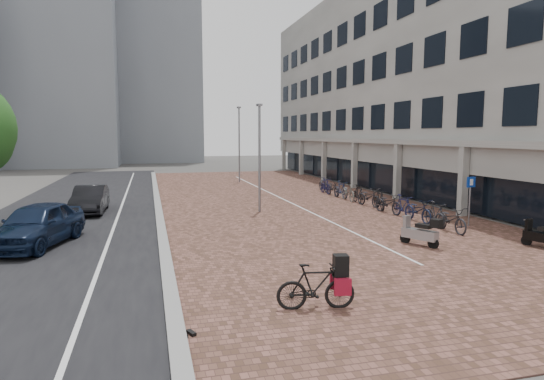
# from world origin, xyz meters

# --- Properties ---
(ground) EXTENTS (140.00, 140.00, 0.00)m
(ground) POSITION_xyz_m (0.00, 0.00, 0.00)
(ground) COLOR #474442
(ground) RESTS_ON ground
(plaza_brick) EXTENTS (14.50, 42.00, 0.04)m
(plaza_brick) POSITION_xyz_m (2.00, 12.00, 0.01)
(plaza_brick) COLOR brown
(plaza_brick) RESTS_ON ground
(street_asphalt) EXTENTS (8.00, 50.00, 0.03)m
(street_asphalt) POSITION_xyz_m (-9.00, 12.00, 0.01)
(street_asphalt) COLOR black
(street_asphalt) RESTS_ON ground
(curb) EXTENTS (0.35, 42.00, 0.14)m
(curb) POSITION_xyz_m (-5.10, 12.00, 0.07)
(curb) COLOR gray
(curb) RESTS_ON ground
(lane_line) EXTENTS (0.12, 44.00, 0.00)m
(lane_line) POSITION_xyz_m (-7.00, 12.00, 0.02)
(lane_line) COLOR white
(lane_line) RESTS_ON street_asphalt
(parking_line) EXTENTS (0.10, 30.00, 0.00)m
(parking_line) POSITION_xyz_m (2.20, 12.00, 0.04)
(parking_line) COLOR white
(parking_line) RESTS_ON plaza_brick
(office_building) EXTENTS (8.40, 40.00, 15.00)m
(office_building) POSITION_xyz_m (12.97, 16.00, 8.44)
(office_building) COLOR #A4A49F
(office_building) RESTS_ON ground
(bg_towers) EXTENTS (33.00, 23.00, 32.00)m
(bg_towers) POSITION_xyz_m (-14.34, 48.94, 13.96)
(bg_towers) COLOR gray
(bg_towers) RESTS_ON ground
(car_navy) EXTENTS (2.98, 4.81, 1.53)m
(car_navy) POSITION_xyz_m (-9.32, 2.66, 0.76)
(car_navy) COLOR #0D1932
(car_navy) RESTS_ON ground
(car_dark) EXTENTS (1.52, 4.12, 1.35)m
(car_dark) POSITION_xyz_m (-8.37, 9.64, 0.67)
(car_dark) COLOR black
(car_dark) RESTS_ON ground
(hero_bike) EXTENTS (1.81, 0.78, 1.24)m
(hero_bike) POSITION_xyz_m (-2.04, -5.40, 0.55)
(hero_bike) COLOR black
(hero_bike) RESTS_ON ground
(shoes) EXTENTS (0.41, 0.39, 0.08)m
(shoes) POSITION_xyz_m (-4.90, -6.09, 0.04)
(shoes) COLOR black
(shoes) RESTS_ON ground
(scooter_front) EXTENTS (1.10, 1.57, 1.04)m
(scooter_front) POSITION_xyz_m (3.50, -0.77, 0.52)
(scooter_front) COLOR gray
(scooter_front) RESTS_ON ground
(scooter_mid) EXTENTS (0.81, 1.49, 0.98)m
(scooter_mid) POSITION_xyz_m (7.31, -2.17, 0.49)
(scooter_mid) COLOR black
(scooter_mid) RESTS_ON ground
(parking_sign) EXTENTS (0.44, 0.11, 2.11)m
(parking_sign) POSITION_xyz_m (7.50, 1.81, 1.38)
(parking_sign) COLOR slate
(parking_sign) RESTS_ON ground
(lamp_near) EXTENTS (0.12, 0.12, 5.30)m
(lamp_near) POSITION_xyz_m (-0.22, 7.56, 2.65)
(lamp_near) COLOR slate
(lamp_near) RESTS_ON ground
(lamp_far) EXTENTS (0.12, 0.12, 6.03)m
(lamp_far) POSITION_xyz_m (1.62, 22.42, 3.02)
(lamp_far) COLOR gray
(lamp_far) RESTS_ON ground
(bike_row) EXTENTS (1.13, 15.81, 1.05)m
(bike_row) POSITION_xyz_m (5.88, 7.90, 0.52)
(bike_row) COLOR black
(bike_row) RESTS_ON ground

